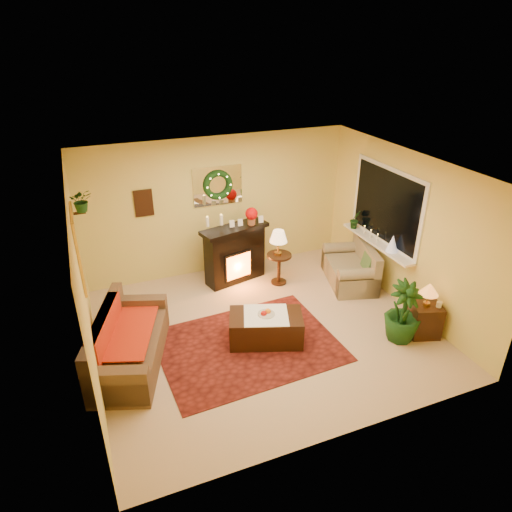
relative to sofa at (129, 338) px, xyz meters
name	(u,v)px	position (x,y,z in m)	size (l,w,h in m)	color
floor	(264,330)	(2.04, 0.01, -0.43)	(5.00, 5.00, 0.00)	beige
ceiling	(266,170)	(2.04, 0.01, 2.17)	(5.00, 5.00, 0.00)	white
wall_back	(218,206)	(2.04, 2.26, 0.87)	(5.00, 5.00, 0.00)	#EFD88C
wall_front	(348,348)	(2.04, -2.24, 0.87)	(5.00, 5.00, 0.00)	#EFD88C
wall_left	(84,290)	(-0.46, 0.01, 0.87)	(4.50, 4.50, 0.00)	#EFD88C
wall_right	(406,231)	(4.54, 0.01, 0.87)	(4.50, 4.50, 0.00)	#EFD88C
area_rug	(248,345)	(1.66, -0.26, -0.42)	(2.60, 1.95, 0.01)	#5E1D10
sofa	(129,338)	(0.00, 0.00, 0.00)	(0.81, 1.84, 0.79)	#412E1A
red_throw	(123,332)	(-0.06, 0.13, 0.03)	(0.79, 1.29, 0.02)	red
fireplace	(235,253)	(2.15, 1.70, 0.12)	(1.11, 0.35, 1.02)	#381F1A
poinsettia	(252,214)	(2.48, 1.67, 0.87)	(0.22, 0.22, 0.22)	#BA0707
mantel_candle_a	(207,222)	(1.66, 1.69, 0.83)	(0.06, 0.06, 0.18)	#F6E6C4
mantel_candle_b	(221,220)	(1.92, 1.68, 0.83)	(0.06, 0.06, 0.19)	white
mantel_mirror	(218,186)	(2.04, 2.24, 1.27)	(0.92, 0.02, 0.72)	white
wreath	(218,185)	(2.04, 2.20, 1.29)	(0.55, 0.55, 0.11)	#194719
wall_art	(144,203)	(0.69, 2.24, 1.12)	(0.32, 0.03, 0.48)	#381E11
gold_mirror	(78,248)	(-0.44, 0.31, 1.32)	(0.03, 0.84, 1.00)	gold
hanging_plant	(83,211)	(-0.30, 1.06, 1.54)	(0.33, 0.28, 0.36)	#194719
loveseat	(350,262)	(4.10, 0.84, -0.01)	(0.75, 1.29, 0.75)	gray
window_frame	(387,206)	(4.53, 0.56, 1.12)	(0.03, 1.86, 1.36)	white
window_glass	(386,206)	(4.51, 0.56, 1.12)	(0.02, 1.70, 1.22)	black
window_sill	(377,243)	(4.42, 0.56, 0.44)	(0.22, 1.86, 0.04)	white
mini_tree	(392,243)	(4.42, 0.14, 0.61)	(0.20, 0.20, 0.29)	silver
sill_plant	(355,218)	(4.39, 1.23, 0.66)	(0.25, 0.20, 0.46)	#195519
side_table_round	(279,267)	(2.87, 1.29, -0.10)	(0.45, 0.45, 0.59)	black
lamp_cream	(278,240)	(2.84, 1.28, 0.45)	(0.32, 0.32, 0.49)	#E1B57A
end_table_square	(424,319)	(4.30, -0.98, -0.16)	(0.43, 0.43, 0.53)	black
lamp_tiffany	(428,293)	(4.26, -1.00, 0.32)	(0.29, 0.29, 0.42)	orange
coffee_table	(266,329)	(1.96, -0.24, -0.22)	(1.09, 0.60, 0.46)	#41270C
fruit_bowl	(266,315)	(1.97, -0.23, 0.02)	(0.26, 0.26, 0.06)	beige
floor_palm	(403,314)	(3.89, -0.95, 0.02)	(1.61, 1.61, 2.87)	#186020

